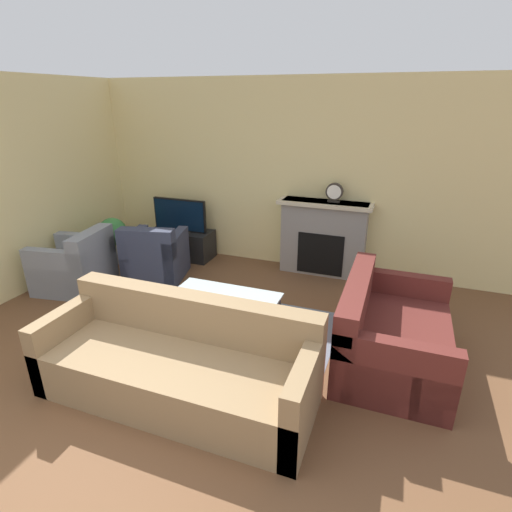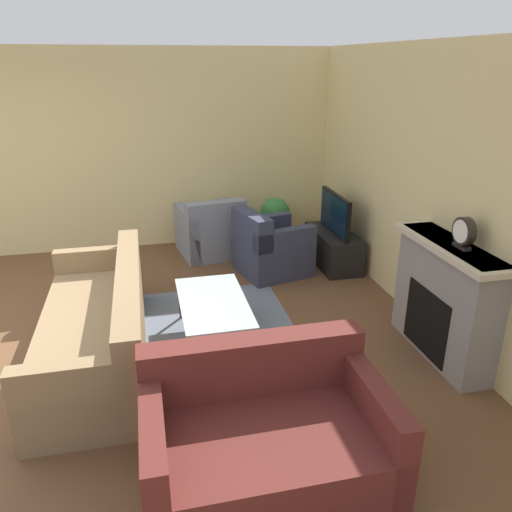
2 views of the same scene
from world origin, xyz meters
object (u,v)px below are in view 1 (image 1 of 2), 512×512
object	(u,v)px
couch_loveseat	(389,335)
armchair_accent	(156,259)
armchair_by_window	(76,268)
coffee_table	(224,300)
couch_sectional	(179,365)
potted_plant	(113,236)
mantel_clock	(334,192)
tv	(180,215)

from	to	relation	value
couch_loveseat	armchair_accent	world-z (taller)	same
armchair_by_window	coffee_table	world-z (taller)	armchair_by_window
coffee_table	armchair_by_window	bearing A→B (deg)	172.57
armchair_accent	armchair_by_window	bearing A→B (deg)	23.90
couch_sectional	armchair_by_window	world-z (taller)	same
potted_plant	mantel_clock	bearing A→B (deg)	12.36
tv	mantel_clock	bearing A→B (deg)	3.82
armchair_accent	mantel_clock	distance (m)	2.66
armchair_accent	potted_plant	size ratio (longest dim) A/B	1.35
coffee_table	couch_sectional	bearing A→B (deg)	-86.90
armchair_by_window	potted_plant	world-z (taller)	armchair_by_window
armchair_accent	potted_plant	world-z (taller)	armchair_accent
armchair_by_window	tv	bearing A→B (deg)	145.24
coffee_table	potted_plant	bearing A→B (deg)	152.89
tv	coffee_table	bearing A→B (deg)	-48.84
armchair_by_window	potted_plant	size ratio (longest dim) A/B	1.35
tv	mantel_clock	size ratio (longest dim) A/B	3.37
tv	couch_sectional	size ratio (longest dim) A/B	0.38
couch_sectional	couch_loveseat	distance (m)	1.99
armchair_accent	mantel_clock	size ratio (longest dim) A/B	3.61
tv	coffee_table	distance (m)	2.42
coffee_table	mantel_clock	size ratio (longest dim) A/B	4.42
tv	potted_plant	world-z (taller)	tv
couch_loveseat	armchair_accent	bearing A→B (deg)	74.89
tv	couch_loveseat	distance (m)	3.75
couch_loveseat	potted_plant	bearing A→B (deg)	74.14
couch_loveseat	coffee_table	world-z (taller)	couch_loveseat
tv	couch_loveseat	size ratio (longest dim) A/B	0.59
coffee_table	tv	bearing A→B (deg)	131.16
mantel_clock	couch_sectional	bearing A→B (deg)	-103.58
armchair_by_window	mantel_clock	xyz separation A→B (m)	(3.09, 1.67, 0.91)
tv	potted_plant	xyz separation A→B (m)	(-0.88, -0.55, -0.28)
coffee_table	potted_plant	size ratio (longest dim) A/B	1.66
coffee_table	armchair_accent	bearing A→B (deg)	147.81
armchair_accent	mantel_clock	xyz separation A→B (m)	(2.27, 1.03, 0.91)
couch_sectional	potted_plant	distance (m)	3.40
tv	couch_loveseat	world-z (taller)	tv
tv	mantel_clock	world-z (taller)	mantel_clock
couch_loveseat	potted_plant	xyz separation A→B (m)	(-4.17, 1.19, 0.13)
couch_sectional	mantel_clock	size ratio (longest dim) A/B	8.88
armchair_by_window	coffee_table	bearing A→B (deg)	73.58
armchair_by_window	couch_sectional	bearing A→B (deg)	51.62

